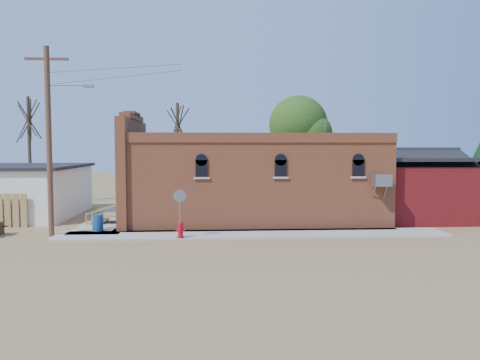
{
  "coord_description": "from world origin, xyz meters",
  "views": [
    {
      "loc": [
        -0.44,
        -21.53,
        4.26
      ],
      "look_at": [
        1.11,
        4.99,
        2.4
      ],
      "focal_mm": 35.0,
      "sensor_mm": 36.0,
      "label": 1
    }
  ],
  "objects": [
    {
      "name": "tree_bare_far",
      "position": [
        -14.0,
        14.0,
        6.36
      ],
      "size": [
        2.8,
        2.8,
        8.16
      ],
      "color": "#4B3F2B",
      "rests_on": "ground"
    },
    {
      "name": "sidewalk_west",
      "position": [
        -6.3,
        6.0,
        0.04
      ],
      "size": [
        2.6,
        10.0,
        0.08
      ],
      "primitive_type": "cube",
      "color": "#9E9991",
      "rests_on": "ground"
    },
    {
      "name": "trash_barrel",
      "position": [
        -6.2,
        2.02,
        0.49
      ],
      "size": [
        0.66,
        0.66,
        0.82
      ],
      "primitive_type": "cylinder",
      "rotation": [
        0.0,
        0.0,
        -0.29
      ],
      "color": "navy",
      "rests_on": "sidewalk_west"
    },
    {
      "name": "tree_bare_near",
      "position": [
        -3.0,
        13.0,
        5.96
      ],
      "size": [
        2.8,
        2.8,
        7.65
      ],
      "color": "#4B3F2B",
      "rests_on": "ground"
    },
    {
      "name": "ground",
      "position": [
        0.0,
        0.0,
        0.0
      ],
      "size": [
        120.0,
        120.0,
        0.0
      ],
      "primitive_type": "plane",
      "color": "olive",
      "rests_on": "ground"
    },
    {
      "name": "utility_pole",
      "position": [
        -8.14,
        1.2,
        4.77
      ],
      "size": [
        3.12,
        0.26,
        9.0
      ],
      "color": "#513420",
      "rests_on": "ground"
    },
    {
      "name": "stop_sign",
      "position": [
        -1.96,
        0.0,
        1.81
      ],
      "size": [
        0.61,
        0.13,
        2.26
      ],
      "rotation": [
        0.0,
        0.0,
        -0.29
      ],
      "color": "gray",
      "rests_on": "sidewalk_south"
    },
    {
      "name": "sidewalk_south",
      "position": [
        1.5,
        0.9,
        0.04
      ],
      "size": [
        19.0,
        2.2,
        0.08
      ],
      "primitive_type": "cube",
      "color": "#9E9991",
      "rests_on": "ground"
    },
    {
      "name": "red_shed",
      "position": [
        11.5,
        5.5,
        2.27
      ],
      "size": [
        5.4,
        6.4,
        4.3
      ],
      "color": "#570F10",
      "rests_on": "ground"
    },
    {
      "name": "brick_bar",
      "position": [
        1.64,
        5.49,
        2.34
      ],
      "size": [
        16.4,
        7.97,
        6.3
      ],
      "color": "#C9653D",
      "rests_on": "ground"
    },
    {
      "name": "fire_hydrant",
      "position": [
        -1.94,
        -0.0,
        0.46
      ],
      "size": [
        0.42,
        0.38,
        0.76
      ],
      "rotation": [
        0.0,
        0.0,
        0.0
      ],
      "color": "#AB0919",
      "rests_on": "sidewalk_south"
    },
    {
      "name": "tree_leafy",
      "position": [
        6.0,
        13.5,
        5.93
      ],
      "size": [
        4.4,
        4.4,
        8.15
      ],
      "color": "#4B3F2B",
      "rests_on": "ground"
    }
  ]
}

